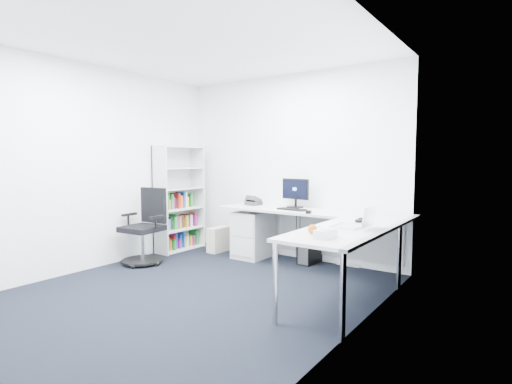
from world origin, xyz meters
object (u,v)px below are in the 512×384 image
Objects in this scene: bookshelf at (180,198)px; laptop at (350,216)px; l_desk at (297,243)px; task_chair at (142,226)px; monitor at (295,193)px.

bookshelf reaches higher than laptop.
task_chair is (-1.99, -0.86, 0.14)m from l_desk.
monitor is (-0.32, 0.50, 0.60)m from l_desk.
bookshelf reaches higher than l_desk.
laptop is at bearing -32.56° from l_desk.
bookshelf is 4.99× the size of laptop.
bookshelf is at bearing -159.26° from monitor.
monitor is at bearing 33.54° from task_chair.
l_desk is at bearing -1.32° from bookshelf.
l_desk is 2.51× the size of task_chair.
task_chair is 2.20m from monitor.
monitor reaches higher than laptop.
l_desk is 2.22m from bookshelf.
task_chair is 2.97m from laptop.
task_chair is (0.19, -0.91, -0.31)m from bookshelf.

